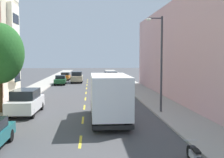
% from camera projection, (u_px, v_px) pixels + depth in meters
% --- Properties ---
extents(ground_plane, '(160.00, 160.00, 0.00)m').
position_uv_depth(ground_plane, '(86.00, 90.00, 37.24)').
color(ground_plane, '#424244').
extents(sidewalk_left, '(3.20, 120.00, 0.14)m').
position_uv_depth(sidewalk_left, '(30.00, 92.00, 34.69)').
color(sidewalk_left, '#A39E93').
rests_on(sidewalk_left, ground_plane).
extents(sidewalk_right, '(3.20, 120.00, 0.14)m').
position_uv_depth(sidewalk_right, '(141.00, 91.00, 35.81)').
color(sidewalk_right, '#A39E93').
rests_on(sidewalk_right, ground_plane).
extents(lane_centerline_dashes, '(0.14, 47.20, 0.01)m').
position_uv_depth(lane_centerline_dashes, '(86.00, 96.00, 31.77)').
color(lane_centerline_dashes, yellow).
rests_on(lane_centerline_dashes, ground_plane).
extents(apartment_block_opposite, '(10.00, 36.00, 10.08)m').
position_uv_depth(apartment_block_opposite, '(219.00, 51.00, 27.99)').
color(apartment_block_opposite, '#CC9E9E').
rests_on(apartment_block_opposite, ground_plane).
extents(street_tree_second, '(3.70, 3.70, 6.92)m').
position_uv_depth(street_tree_second, '(0.00, 53.00, 21.07)').
color(street_tree_second, '#47331E').
rests_on(street_tree_second, sidewalk_left).
extents(street_lamp, '(1.35, 0.28, 7.44)m').
position_uv_depth(street_lamp, '(160.00, 57.00, 21.40)').
color(street_lamp, '#38383D').
rests_on(street_lamp, sidewalk_right).
extents(delivery_box_truck, '(2.46, 7.51, 3.26)m').
position_uv_depth(delivery_box_truck, '(109.00, 94.00, 18.90)').
color(delivery_box_truck, white).
rests_on(delivery_box_truck, ground_plane).
extents(parked_hatchback_orange, '(1.84, 4.04, 1.50)m').
position_uv_depth(parked_hatchback_orange, '(65.00, 76.00, 53.50)').
color(parked_hatchback_orange, orange).
rests_on(parked_hatchback_orange, ground_plane).
extents(parked_hatchback_forest, '(1.84, 4.04, 1.50)m').
position_uv_depth(parked_hatchback_forest, '(60.00, 80.00, 44.69)').
color(parked_hatchback_forest, '#194C28').
rests_on(parked_hatchback_forest, ground_plane).
extents(parked_sedan_navy, '(1.91, 4.54, 1.43)m').
position_uv_depth(parked_sedan_navy, '(108.00, 75.00, 59.06)').
color(parked_sedan_navy, navy).
rests_on(parked_sedan_navy, ground_plane).
extents(parked_suv_white, '(2.07, 4.85, 1.93)m').
position_uv_depth(parked_suv_white, '(26.00, 101.00, 21.35)').
color(parked_suv_white, silver).
rests_on(parked_suv_white, ground_plane).
extents(parked_wagon_red, '(1.86, 4.72, 1.50)m').
position_uv_depth(parked_wagon_red, '(116.00, 81.00, 41.63)').
color(parked_wagon_red, '#AD1E1E').
rests_on(parked_wagon_red, ground_plane).
extents(parked_suv_sky, '(2.06, 4.84, 1.93)m').
position_uv_depth(parked_suv_sky, '(112.00, 77.00, 48.73)').
color(parked_suv_sky, '#7A9EC6').
rests_on(parked_suv_sky, ground_plane).
extents(moving_champagne_sedan, '(1.95, 4.80, 1.93)m').
position_uv_depth(moving_champagne_sedan, '(77.00, 77.00, 48.33)').
color(moving_champagne_sedan, tan).
rests_on(moving_champagne_sedan, ground_plane).
extents(parked_motorcycle, '(0.62, 2.05, 0.90)m').
position_uv_depth(parked_motorcycle, '(195.00, 156.00, 11.15)').
color(parked_motorcycle, black).
rests_on(parked_motorcycle, ground_plane).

